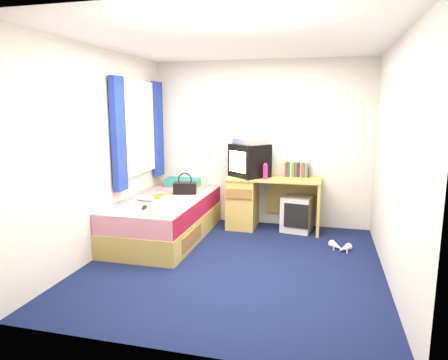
% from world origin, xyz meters
% --- Properties ---
extents(ground, '(3.40, 3.40, 0.00)m').
position_xyz_m(ground, '(0.00, 0.00, 0.00)').
color(ground, '#0C1438').
rests_on(ground, ground).
extents(room_shell, '(3.40, 3.40, 3.40)m').
position_xyz_m(room_shell, '(0.00, 0.00, 1.45)').
color(room_shell, white).
rests_on(room_shell, ground).
extents(bed, '(1.01, 2.00, 0.54)m').
position_xyz_m(bed, '(-1.10, 0.70, 0.27)').
color(bed, tan).
rests_on(bed, ground).
extents(pillow, '(0.56, 0.39, 0.11)m').
position_xyz_m(pillow, '(-1.17, 1.56, 0.60)').
color(pillow, '#195CA7').
rests_on(pillow, bed).
extents(desk, '(1.30, 0.55, 0.75)m').
position_xyz_m(desk, '(-0.02, 1.44, 0.41)').
color(desk, tan).
rests_on(desk, ground).
extents(storage_cube, '(0.46, 0.46, 0.49)m').
position_xyz_m(storage_cube, '(0.59, 1.43, 0.25)').
color(storage_cube, silver).
rests_on(storage_cube, ground).
extents(crt_tv, '(0.63, 0.63, 0.46)m').
position_xyz_m(crt_tv, '(-0.11, 1.44, 0.98)').
color(crt_tv, black).
rests_on(crt_tv, desk).
extents(vcr, '(0.52, 0.50, 0.08)m').
position_xyz_m(vcr, '(-0.11, 1.44, 1.25)').
color(vcr, silver).
rests_on(vcr, crt_tv).
extents(book_row, '(0.34, 0.13, 0.20)m').
position_xyz_m(book_row, '(0.56, 1.60, 0.85)').
color(book_row, maroon).
rests_on(book_row, desk).
extents(picture_frame, '(0.04, 0.12, 0.14)m').
position_xyz_m(picture_frame, '(0.71, 1.59, 0.82)').
color(picture_frame, black).
rests_on(picture_frame, desk).
extents(pink_water_bottle, '(0.08, 0.08, 0.20)m').
position_xyz_m(pink_water_bottle, '(0.14, 1.29, 0.85)').
color(pink_water_bottle, '#E22085').
rests_on(pink_water_bottle, desk).
extents(aerosol_can, '(0.05, 0.05, 0.17)m').
position_xyz_m(aerosol_can, '(0.10, 1.46, 0.83)').
color(aerosol_can, silver).
rests_on(aerosol_can, desk).
extents(handbag, '(0.35, 0.25, 0.29)m').
position_xyz_m(handbag, '(-0.94, 1.03, 0.63)').
color(handbag, black).
rests_on(handbag, bed).
extents(towel, '(0.34, 0.30, 0.10)m').
position_xyz_m(towel, '(-0.85, 0.36, 0.59)').
color(towel, white).
rests_on(towel, bed).
extents(magazine, '(0.24, 0.30, 0.01)m').
position_xyz_m(magazine, '(-1.18, 0.74, 0.55)').
color(magazine, '#D7F41B').
rests_on(magazine, bed).
extents(water_bottle, '(0.20, 0.08, 0.07)m').
position_xyz_m(water_bottle, '(-1.27, 0.47, 0.58)').
color(water_bottle, silver).
rests_on(water_bottle, bed).
extents(colour_swatch_fan, '(0.22, 0.16, 0.01)m').
position_xyz_m(colour_swatch_fan, '(-1.03, 0.03, 0.55)').
color(colour_swatch_fan, orange).
rests_on(colour_swatch_fan, bed).
extents(remote_control, '(0.11, 0.17, 0.02)m').
position_xyz_m(remote_control, '(-1.13, 0.12, 0.55)').
color(remote_control, black).
rests_on(remote_control, bed).
extents(window_assembly, '(0.11, 1.42, 1.40)m').
position_xyz_m(window_assembly, '(-1.55, 0.90, 1.42)').
color(window_assembly, silver).
rests_on(window_assembly, room_shell).
extents(white_heels, '(0.28, 0.30, 0.09)m').
position_xyz_m(white_heels, '(1.17, 0.74, 0.04)').
color(white_heels, white).
rests_on(white_heels, ground).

